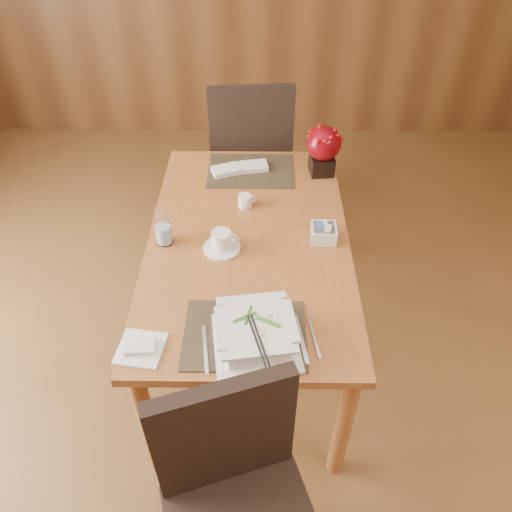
{
  "coord_description": "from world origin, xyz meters",
  "views": [
    {
      "loc": [
        0.05,
        -1.11,
        2.2
      ],
      "look_at": [
        0.04,
        0.35,
        0.87
      ],
      "focal_mm": 35.0,
      "sensor_mm": 36.0,
      "label": 1
    }
  ],
  "objects_px": {
    "coffee_cup": "(222,242)",
    "creamer_jug": "(245,201)",
    "sugar_caddy": "(324,233)",
    "near_chair": "(237,498)",
    "dining_table": "(249,254)",
    "berry_decor": "(323,148)",
    "far_chair": "(250,151)",
    "bread_plate": "(141,349)",
    "water_glass": "(163,227)",
    "soup_setting": "(256,334)"
  },
  "relations": [
    {
      "from": "near_chair",
      "to": "creamer_jug",
      "type": "bearing_deg",
      "value": 71.9
    },
    {
      "from": "creamer_jug",
      "to": "bread_plate",
      "type": "height_order",
      "value": "creamer_jug"
    },
    {
      "from": "coffee_cup",
      "to": "bread_plate",
      "type": "bearing_deg",
      "value": -115.09
    },
    {
      "from": "berry_decor",
      "to": "far_chair",
      "type": "height_order",
      "value": "far_chair"
    },
    {
      "from": "coffee_cup",
      "to": "creamer_jug",
      "type": "height_order",
      "value": "coffee_cup"
    },
    {
      "from": "soup_setting",
      "to": "near_chair",
      "type": "height_order",
      "value": "near_chair"
    },
    {
      "from": "coffee_cup",
      "to": "near_chair",
      "type": "distance_m",
      "value": 1.01
    },
    {
      "from": "water_glass",
      "to": "berry_decor",
      "type": "relative_size",
      "value": 0.66
    },
    {
      "from": "berry_decor",
      "to": "near_chair",
      "type": "height_order",
      "value": "berry_decor"
    },
    {
      "from": "coffee_cup",
      "to": "sugar_caddy",
      "type": "bearing_deg",
      "value": 9.39
    },
    {
      "from": "berry_decor",
      "to": "far_chair",
      "type": "distance_m",
      "value": 0.67
    },
    {
      "from": "water_glass",
      "to": "sugar_caddy",
      "type": "distance_m",
      "value": 0.71
    },
    {
      "from": "sugar_caddy",
      "to": "near_chair",
      "type": "xyz_separation_m",
      "value": [
        -0.35,
        -1.06,
        -0.21
      ]
    },
    {
      "from": "bread_plate",
      "to": "coffee_cup",
      "type": "bearing_deg",
      "value": 64.91
    },
    {
      "from": "sugar_caddy",
      "to": "far_chair",
      "type": "bearing_deg",
      "value": 109.27
    },
    {
      "from": "sugar_caddy",
      "to": "berry_decor",
      "type": "xyz_separation_m",
      "value": [
        0.04,
        0.54,
        0.12
      ]
    },
    {
      "from": "near_chair",
      "to": "berry_decor",
      "type": "bearing_deg",
      "value": 58.03
    },
    {
      "from": "coffee_cup",
      "to": "sugar_caddy",
      "type": "distance_m",
      "value": 0.45
    },
    {
      "from": "soup_setting",
      "to": "coffee_cup",
      "type": "height_order",
      "value": "soup_setting"
    },
    {
      "from": "creamer_jug",
      "to": "bread_plate",
      "type": "xyz_separation_m",
      "value": [
        -0.35,
        -0.86,
        -0.03
      ]
    },
    {
      "from": "creamer_jug",
      "to": "far_chair",
      "type": "bearing_deg",
      "value": 69.41
    },
    {
      "from": "sugar_caddy",
      "to": "berry_decor",
      "type": "distance_m",
      "value": 0.55
    },
    {
      "from": "far_chair",
      "to": "bread_plate",
      "type": "bearing_deg",
      "value": 72.14
    },
    {
      "from": "water_glass",
      "to": "far_chair",
      "type": "relative_size",
      "value": 0.16
    },
    {
      "from": "creamer_jug",
      "to": "soup_setting",
      "type": "bearing_deg",
      "value": -105.74
    },
    {
      "from": "coffee_cup",
      "to": "sugar_caddy",
      "type": "xyz_separation_m",
      "value": [
        0.45,
        0.07,
        -0.01
      ]
    },
    {
      "from": "dining_table",
      "to": "soup_setting",
      "type": "relative_size",
      "value": 4.42
    },
    {
      "from": "sugar_caddy",
      "to": "bread_plate",
      "type": "xyz_separation_m",
      "value": [
        -0.7,
        -0.62,
        -0.03
      ]
    },
    {
      "from": "sugar_caddy",
      "to": "near_chair",
      "type": "distance_m",
      "value": 1.14
    },
    {
      "from": "bread_plate",
      "to": "water_glass",
      "type": "bearing_deg",
      "value": 90.0
    },
    {
      "from": "creamer_jug",
      "to": "berry_decor",
      "type": "xyz_separation_m",
      "value": [
        0.39,
        0.3,
        0.12
      ]
    },
    {
      "from": "water_glass",
      "to": "near_chair",
      "type": "height_order",
      "value": "near_chair"
    },
    {
      "from": "creamer_jug",
      "to": "dining_table",
      "type": "bearing_deg",
      "value": -104.79
    },
    {
      "from": "dining_table",
      "to": "creamer_jug",
      "type": "distance_m",
      "value": 0.27
    },
    {
      "from": "soup_setting",
      "to": "bread_plate",
      "type": "bearing_deg",
      "value": 175.34
    },
    {
      "from": "near_chair",
      "to": "soup_setting",
      "type": "bearing_deg",
      "value": 64.87
    },
    {
      "from": "bread_plate",
      "to": "soup_setting",
      "type": "bearing_deg",
      "value": 3.54
    },
    {
      "from": "water_glass",
      "to": "sugar_caddy",
      "type": "relative_size",
      "value": 1.56
    },
    {
      "from": "water_glass",
      "to": "dining_table",
      "type": "bearing_deg",
      "value": 5.11
    },
    {
      "from": "water_glass",
      "to": "far_chair",
      "type": "bearing_deg",
      "value": 71.02
    },
    {
      "from": "coffee_cup",
      "to": "dining_table",
      "type": "bearing_deg",
      "value": 32.78
    },
    {
      "from": "coffee_cup",
      "to": "water_glass",
      "type": "xyz_separation_m",
      "value": [
        -0.26,
        0.04,
        0.05
      ]
    },
    {
      "from": "dining_table",
      "to": "bread_plate",
      "type": "relative_size",
      "value": 9.41
    },
    {
      "from": "berry_decor",
      "to": "sugar_caddy",
      "type": "bearing_deg",
      "value": -93.81
    },
    {
      "from": "berry_decor",
      "to": "far_chair",
      "type": "bearing_deg",
      "value": 129.99
    },
    {
      "from": "bread_plate",
      "to": "near_chair",
      "type": "xyz_separation_m",
      "value": [
        0.36,
        -0.44,
        -0.19
      ]
    },
    {
      "from": "berry_decor",
      "to": "bread_plate",
      "type": "bearing_deg",
      "value": -122.53
    },
    {
      "from": "dining_table",
      "to": "near_chair",
      "type": "height_order",
      "value": "near_chair"
    },
    {
      "from": "berry_decor",
      "to": "near_chair",
      "type": "xyz_separation_m",
      "value": [
        -0.38,
        -1.6,
        -0.33
      ]
    },
    {
      "from": "soup_setting",
      "to": "sugar_caddy",
      "type": "bearing_deg",
      "value": 55.58
    }
  ]
}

